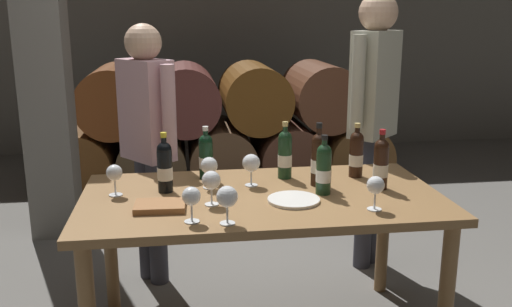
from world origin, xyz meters
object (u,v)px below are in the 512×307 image
wine_glass_2 (211,181)px  sommelier_presenting (374,106)px  wine_bottle_0 (324,168)px  wine_glass_4 (251,164)px  dining_table (262,212)px  wine_glass_1 (227,197)px  wine_glass_5 (191,197)px  wine_glass_6 (114,174)px  tasting_notebook (160,206)px  serving_plate (294,200)px  wine_bottle_5 (206,156)px  wine_glass_3 (209,166)px  wine_bottle_3 (165,166)px  wine_bottle_4 (285,154)px  wine_glass_0 (376,186)px  taster_seated_left (147,133)px  wine_bottle_6 (356,154)px  wine_bottle_1 (318,159)px  wine_bottle_2 (381,163)px

wine_glass_2 → sommelier_presenting: size_ratio=0.09×
wine_bottle_0 → wine_glass_4: wine_bottle_0 is taller
dining_table → wine_glass_1: bearing=-118.7°
wine_glass_5 → wine_glass_6: (-0.35, 0.40, -0.00)m
wine_glass_2 → tasting_notebook: 0.25m
serving_plate → wine_glass_2: bearing=179.4°
wine_bottle_5 → wine_glass_6: 0.49m
dining_table → wine_glass_3: wine_glass_3 is taller
wine_bottle_3 → wine_bottle_4: (0.61, 0.15, 0.00)m
wine_glass_5 → sommelier_presenting: 1.57m
dining_table → wine_glass_2: (-0.25, -0.12, 0.20)m
wine_glass_0 → taster_seated_left: 1.43m
wine_glass_4 → wine_glass_6: bearing=-174.5°
wine_glass_2 → wine_glass_4: wine_glass_4 is taller
wine_bottle_4 → wine_glass_2: size_ratio=1.88×
wine_bottle_0 → wine_glass_3: 0.55m
wine_glass_4 → tasting_notebook: bearing=-147.3°
wine_glass_2 → wine_glass_5: wine_glass_2 is taller
wine_glass_2 → wine_glass_5: size_ratio=1.04×
dining_table → wine_glass_6: bearing=173.3°
wine_bottle_6 → wine_glass_6: wine_bottle_6 is taller
wine_bottle_5 → wine_glass_6: (-0.44, -0.21, -0.01)m
wine_bottle_1 → wine_glass_1: (-0.49, -0.46, -0.02)m
wine_glass_1 → taster_seated_left: size_ratio=0.10×
wine_bottle_2 → tasting_notebook: wine_bottle_2 is taller
wine_glass_2 → tasting_notebook: size_ratio=0.72×
wine_bottle_6 → wine_glass_2: wine_bottle_6 is taller
wine_bottle_3 → wine_glass_3: size_ratio=1.86×
tasting_notebook → taster_seated_left: taster_seated_left is taller
wine_bottle_3 → tasting_notebook: 0.27m
wine_bottle_4 → wine_glass_6: 0.86m
sommelier_presenting → wine_bottle_6: bearing=-117.4°
dining_table → wine_bottle_5: (-0.25, 0.29, 0.21)m
wine_bottle_3 → wine_bottle_5: wine_bottle_3 is taller
dining_table → wine_bottle_4: wine_bottle_4 is taller
wine_bottle_3 → wine_glass_0: wine_bottle_3 is taller
wine_bottle_4 → wine_glass_6: (-0.84, -0.17, -0.02)m
wine_glass_0 → wine_glass_5: bearing=-177.2°
wine_bottle_3 → taster_seated_left: taster_seated_left is taller
wine_bottle_4 → wine_glass_2: 0.55m
wine_bottle_2 → taster_seated_left: taster_seated_left is taller
wine_bottle_0 → wine_glass_4: bearing=152.0°
wine_bottle_2 → wine_glass_0: bearing=-114.2°
wine_bottle_1 → wine_glass_4: size_ratio=1.96×
wine_glass_5 → serving_plate: wine_glass_5 is taller
wine_bottle_3 → wine_glass_0: size_ratio=1.91×
wine_glass_2 → wine_glass_3: 0.25m
wine_glass_0 → wine_bottle_3: bearing=157.1°
wine_bottle_0 → serving_plate: size_ratio=1.19×
wine_bottle_4 → wine_glass_5: wine_bottle_4 is taller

